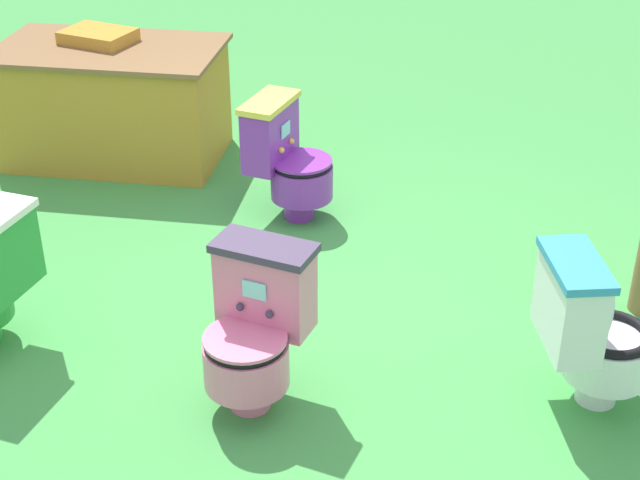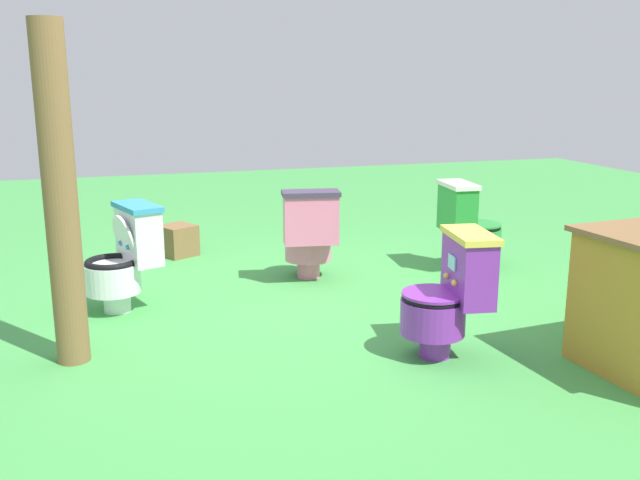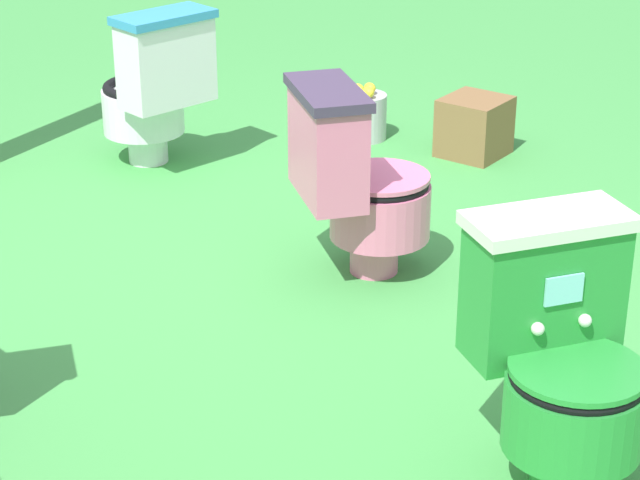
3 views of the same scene
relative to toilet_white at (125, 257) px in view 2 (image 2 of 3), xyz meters
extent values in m
plane|color=#429947|center=(-1.29, 0.27, -0.37)|extent=(14.00, 14.00, 0.00)
cylinder|color=white|center=(0.07, 0.02, -0.30)|extent=(0.23, 0.23, 0.14)
cylinder|color=white|center=(0.09, 0.03, -0.13)|extent=(0.47, 0.47, 0.20)
torus|color=black|center=(0.09, 0.03, -0.02)|extent=(0.45, 0.45, 0.04)
cylinder|color=#338CBF|center=(0.09, 0.03, -0.07)|extent=(0.30, 0.30, 0.01)
cube|color=white|center=(-0.10, -0.03, 0.13)|extent=(0.31, 0.45, 0.37)
cube|color=#338CBF|center=(-0.10, -0.03, 0.33)|extent=(0.34, 0.48, 0.04)
cube|color=#8CE0E5|center=(-0.01, 0.00, 0.18)|extent=(0.04, 0.11, 0.08)
cylinder|color=white|center=(-0.01, 0.00, 0.12)|extent=(0.19, 0.36, 0.35)
sphere|color=#338CBF|center=(-0.02, 0.07, 0.08)|extent=(0.04, 0.04, 0.04)
sphere|color=#338CBF|center=(0.02, -0.07, 0.08)|extent=(0.04, 0.04, 0.04)
cylinder|color=purple|center=(-1.65, 1.38, -0.30)|extent=(0.21, 0.21, 0.14)
cylinder|color=purple|center=(-1.63, 1.37, -0.13)|extent=(0.42, 0.42, 0.20)
torus|color=black|center=(-1.63, 1.37, -0.02)|extent=(0.41, 0.41, 0.04)
cylinder|color=#EACC4C|center=(-1.63, 1.37, -0.07)|extent=(0.28, 0.28, 0.01)
cube|color=purple|center=(-1.83, 1.40, 0.13)|extent=(0.25, 0.44, 0.37)
cube|color=#EACC4C|center=(-1.83, 1.40, 0.33)|extent=(0.28, 0.46, 0.04)
cube|color=#8CE0E5|center=(-1.73, 1.39, 0.18)|extent=(0.03, 0.11, 0.08)
cylinder|color=purple|center=(-1.63, 1.37, 0.00)|extent=(0.41, 0.41, 0.02)
sphere|color=#EACC4C|center=(-1.71, 1.46, 0.08)|extent=(0.04, 0.04, 0.04)
sphere|color=#EACC4C|center=(-1.74, 1.32, 0.08)|extent=(0.04, 0.04, 0.04)
cylinder|color=green|center=(-2.82, -0.22, -0.30)|extent=(0.20, 0.20, 0.14)
cylinder|color=green|center=(-2.84, -0.22, -0.13)|extent=(0.41, 0.41, 0.20)
torus|color=black|center=(-2.84, -0.22, -0.02)|extent=(0.39, 0.39, 0.04)
cylinder|color=white|center=(-2.84, -0.22, -0.07)|extent=(0.26, 0.26, 0.01)
cube|color=green|center=(-2.64, -0.24, 0.13)|extent=(0.23, 0.43, 0.37)
cube|color=white|center=(-2.64, -0.24, 0.33)|extent=(0.26, 0.45, 0.04)
cube|color=#8CE0E5|center=(-2.74, -0.23, 0.18)|extent=(0.02, 0.11, 0.08)
cylinder|color=green|center=(-2.84, -0.22, 0.00)|extent=(0.40, 0.40, 0.02)
sphere|color=white|center=(-2.75, -0.30, 0.08)|extent=(0.04, 0.04, 0.04)
sphere|color=white|center=(-2.74, -0.16, 0.08)|extent=(0.04, 0.04, 0.04)
cylinder|color=pink|center=(-1.41, -0.38, -0.30)|extent=(0.21, 0.21, 0.14)
cylinder|color=pink|center=(-1.41, -0.40, -0.13)|extent=(0.43, 0.43, 0.20)
torus|color=black|center=(-1.41, -0.40, -0.02)|extent=(0.41, 0.41, 0.04)
cylinder|color=#3F334C|center=(-1.41, -0.40, -0.07)|extent=(0.28, 0.28, 0.01)
cube|color=pink|center=(-1.38, -0.20, 0.13)|extent=(0.44, 0.26, 0.37)
cube|color=#3F334C|center=(-1.38, -0.20, 0.33)|extent=(0.46, 0.29, 0.04)
cube|color=#8CE0E5|center=(-1.40, -0.30, 0.18)|extent=(0.11, 0.03, 0.08)
cylinder|color=pink|center=(-1.41, -0.40, 0.00)|extent=(0.42, 0.42, 0.02)
sphere|color=#3F334C|center=(-1.33, -0.32, 0.08)|extent=(0.04, 0.04, 0.04)
sphere|color=#3F334C|center=(-1.47, -0.30, 0.08)|extent=(0.04, 0.04, 0.04)
cylinder|color=brown|center=(0.33, 0.83, 0.56)|extent=(0.18, 0.18, 1.86)
cube|color=brown|center=(-0.49, -1.39, -0.24)|extent=(0.38, 0.38, 0.27)
cylinder|color=#B7B7BF|center=(-0.07, -1.03, -0.26)|extent=(0.22, 0.22, 0.22)
ellipsoid|color=yellow|center=(-0.13, -1.02, -0.12)|extent=(0.07, 0.05, 0.05)
ellipsoid|color=yellow|center=(-0.07, -1.05, -0.12)|extent=(0.07, 0.05, 0.05)
ellipsoid|color=yellow|center=(-0.06, -1.00, -0.12)|extent=(0.07, 0.05, 0.05)
camera|label=1|loc=(-0.34, -3.48, 2.32)|focal=52.98mm
camera|label=2|loc=(0.10, 4.77, 1.21)|focal=39.22mm
camera|label=3|loc=(-4.96, 1.51, 1.56)|focal=66.91mm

